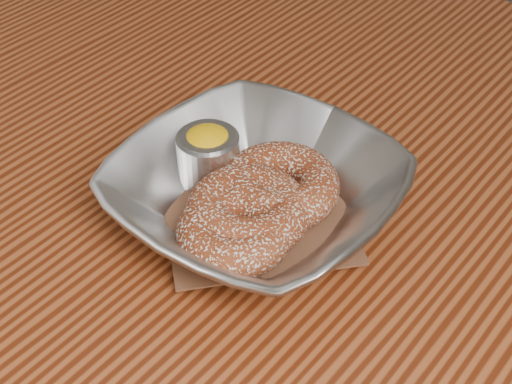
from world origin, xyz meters
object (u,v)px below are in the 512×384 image
Objects in this scene: serving_bowl at (256,195)px; donut_back at (280,186)px; ramekin at (208,155)px; table at (371,290)px; donut_front at (235,231)px; donut_extra at (248,211)px.

donut_back is at bearing 69.40° from serving_bowl.
serving_bowl is 2.29× the size of donut_back.
table is at bearing 27.24° from ramekin.
serving_bowl reaches higher than donut_back.
ramekin reaches higher than donut_front.
ramekin reaches higher than table.
donut_extra is (0.01, -0.02, 0.00)m from serving_bowl.
donut_back is at bearing 94.15° from donut_front.
serving_bowl is 2.27× the size of donut_extra.
table is 12.45× the size of donut_extra.
donut_back is 0.07m from ramekin.
ramekin is (-0.13, -0.07, 0.13)m from table.
donut_back is at bearing 10.80° from ramekin.
ramekin is at bearing 171.54° from serving_bowl.
donut_back is (-0.07, -0.05, 0.13)m from table.
serving_bowl is (-0.07, -0.08, 0.13)m from table.
donut_extra is (-0.01, 0.02, 0.00)m from donut_front.
serving_bowl is at bearing 110.24° from donut_extra.
ramekin is at bearing 157.18° from donut_extra.
donut_front is at bearing -35.60° from ramekin.
serving_bowl reaches higher than donut_extra.
serving_bowl is at bearing -134.08° from table.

